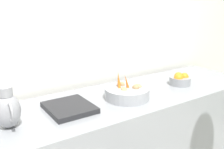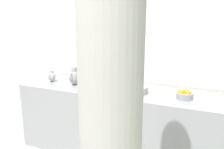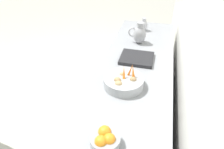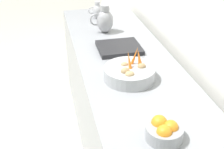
% 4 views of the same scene
% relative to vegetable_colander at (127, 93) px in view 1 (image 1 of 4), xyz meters
% --- Properties ---
extents(tile_wall_left, '(0.10, 7.67, 3.00)m').
position_rel_vegetable_colander_xyz_m(tile_wall_left, '(-0.53, 0.36, 0.52)').
color(tile_wall_left, white).
rests_on(tile_wall_left, ground_plane).
extents(vegetable_colander, '(0.35, 0.35, 0.22)m').
position_rel_vegetable_colander_xyz_m(vegetable_colander, '(0.00, 0.00, 0.00)').
color(vegetable_colander, '#9EA0A5').
rests_on(vegetable_colander, prep_counter).
extents(orange_bowl, '(0.19, 0.19, 0.11)m').
position_rel_vegetable_colander_xyz_m(orange_bowl, '(-0.01, 0.61, 0.00)').
color(orange_bowl, gray).
rests_on(orange_bowl, prep_counter).
extents(metal_pitcher_tall, '(0.21, 0.15, 0.25)m').
position_rel_vegetable_colander_xyz_m(metal_pitcher_tall, '(-0.01, -0.87, 0.07)').
color(metal_pitcher_tall, '#939399').
rests_on(metal_pitcher_tall, prep_counter).
extents(counter_sink_basin, '(0.34, 0.30, 0.04)m').
position_rel_vegetable_colander_xyz_m(counter_sink_basin, '(-0.04, -0.47, -0.03)').
color(counter_sink_basin, '#232326').
rests_on(counter_sink_basin, prep_counter).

